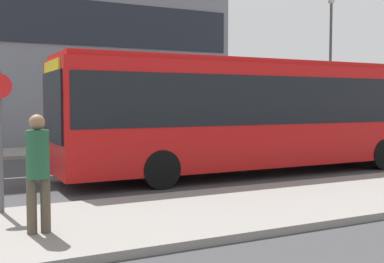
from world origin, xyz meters
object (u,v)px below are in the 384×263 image
object	(u,v)px
city_bus	(262,109)
parked_car_0	(343,132)
street_lamp	(330,54)
bus_stop_sign	(0,130)
pedestrian_near_stop	(38,166)

from	to	relation	value
city_bus	parked_car_0	distance (m)	10.24
city_bus	parked_car_0	xyz separation A→B (m)	(8.58, 5.46, -1.24)
street_lamp	city_bus	bearing A→B (deg)	-142.04
street_lamp	bus_stop_sign	bearing A→B (deg)	-149.38
parked_car_0	street_lamp	xyz separation A→B (m)	(0.96, 1.98, 3.95)
parked_car_0	street_lamp	distance (m)	4.52
pedestrian_near_stop	street_lamp	world-z (taller)	street_lamp
bus_stop_sign	street_lamp	bearing A→B (deg)	30.62
pedestrian_near_stop	street_lamp	xyz separation A→B (m)	(16.67, 11.79, 3.44)
city_bus	pedestrian_near_stop	xyz separation A→B (m)	(-7.14, -4.36, -0.74)
bus_stop_sign	street_lamp	size ratio (longest dim) A/B	0.34
street_lamp	parked_car_0	bearing A→B (deg)	-115.79
pedestrian_near_stop	bus_stop_sign	xyz separation A→B (m)	(-0.37, 1.71, 0.46)
parked_car_0	pedestrian_near_stop	distance (m)	18.54
city_bus	parked_car_0	bearing A→B (deg)	36.19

